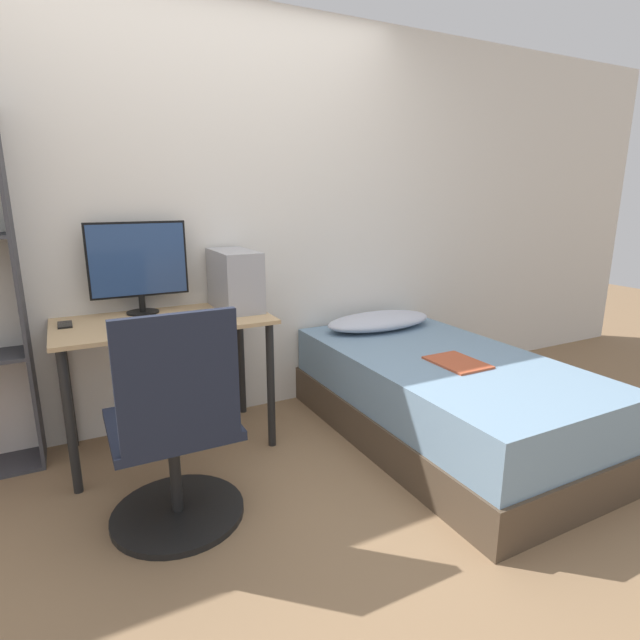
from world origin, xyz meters
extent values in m
plane|color=#846647|center=(0.00, 0.00, 0.00)|extent=(14.00, 14.00, 0.00)
cube|color=silver|center=(0.00, 1.34, 1.25)|extent=(8.00, 0.05, 2.50)
cube|color=tan|center=(-0.36, 1.01, 0.74)|extent=(1.12, 0.61, 0.02)
cylinder|color=black|center=(-0.87, 0.75, 0.37)|extent=(0.04, 0.04, 0.73)
cylinder|color=black|center=(0.15, 0.75, 0.37)|extent=(0.04, 0.04, 0.73)
cylinder|color=black|center=(-0.87, 1.27, 0.37)|extent=(0.04, 0.04, 0.73)
cylinder|color=black|center=(0.15, 1.27, 0.37)|extent=(0.04, 0.04, 0.73)
cube|color=#38383D|center=(-1.02, 1.18, 0.92)|extent=(0.02, 0.27, 1.83)
cylinder|color=black|center=(-0.47, 0.34, 0.01)|extent=(0.59, 0.59, 0.03)
cylinder|color=black|center=(-0.47, 0.34, 0.23)|extent=(0.05, 0.05, 0.40)
cube|color=black|center=(-0.47, 0.34, 0.45)|extent=(0.51, 0.51, 0.04)
cube|color=black|center=(-0.47, 0.10, 0.73)|extent=(0.46, 0.04, 0.52)
cube|color=#4C3D2D|center=(1.08, 0.38, 0.11)|extent=(1.03, 1.87, 0.23)
cube|color=#708EA8|center=(1.08, 0.38, 0.37)|extent=(1.00, 1.83, 0.28)
ellipsoid|color=#B2B7C6|center=(1.08, 1.06, 0.56)|extent=(0.78, 0.36, 0.11)
cube|color=#B24C2D|center=(1.05, 0.25, 0.52)|extent=(0.24, 0.32, 0.01)
cylinder|color=black|center=(-0.44, 1.21, 0.76)|extent=(0.18, 0.18, 0.01)
cylinder|color=black|center=(-0.44, 1.21, 0.81)|extent=(0.04, 0.04, 0.10)
cube|color=black|center=(-0.44, 1.22, 1.06)|extent=(0.53, 0.01, 0.42)
cube|color=navy|center=(-0.44, 1.21, 1.06)|extent=(0.51, 0.01, 0.39)
cube|color=black|center=(-0.43, 0.89, 0.76)|extent=(0.40, 0.13, 0.02)
cube|color=#99999E|center=(0.07, 1.08, 0.93)|extent=(0.22, 0.43, 0.34)
cube|color=black|center=(-0.84, 1.11, 0.76)|extent=(0.07, 0.14, 0.01)
camera|label=1|loc=(-0.81, -1.71, 1.41)|focal=28.00mm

